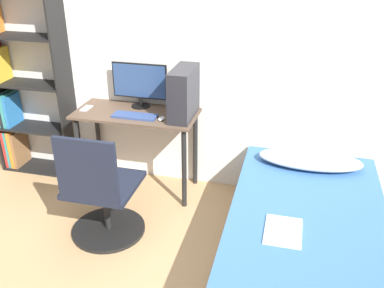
% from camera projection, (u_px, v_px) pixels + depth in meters
% --- Properties ---
extents(ground_plane, '(14.00, 14.00, 0.00)m').
position_uv_depth(ground_plane, '(138.00, 272.00, 3.10)').
color(ground_plane, tan).
extents(wall_back, '(8.00, 0.05, 2.50)m').
position_uv_depth(wall_back, '(186.00, 55.00, 3.76)').
color(wall_back, silver).
rests_on(wall_back, ground_plane).
extents(desk, '(1.10, 0.51, 0.78)m').
position_uv_depth(desk, '(137.00, 126.00, 3.87)').
color(desk, brown).
rests_on(desk, ground_plane).
extents(bookshelf, '(0.77, 0.30, 1.84)m').
position_uv_depth(bookshelf, '(18.00, 90.00, 4.15)').
color(bookshelf, black).
rests_on(bookshelf, ground_plane).
extents(office_chair, '(0.60, 0.60, 0.95)m').
position_uv_depth(office_chair, '(102.00, 199.00, 3.33)').
color(office_chair, black).
rests_on(office_chair, ground_plane).
extents(bed, '(1.12, 1.97, 0.45)m').
position_uv_depth(bed, '(305.00, 240.00, 3.08)').
color(bed, '#4C3D2D').
rests_on(bed, ground_plane).
extents(pillow, '(0.85, 0.36, 0.11)m').
position_uv_depth(pillow, '(310.00, 159.00, 3.59)').
color(pillow, '#B2B7C6').
rests_on(pillow, bed).
extents(magazine, '(0.24, 0.32, 0.01)m').
position_uv_depth(magazine, '(283.00, 231.00, 2.80)').
color(magazine, silver).
rests_on(magazine, bed).
extents(monitor, '(0.51, 0.17, 0.41)m').
position_uv_depth(monitor, '(140.00, 83.00, 3.85)').
color(monitor, black).
rests_on(monitor, desk).
extents(keyboard, '(0.39, 0.14, 0.02)m').
position_uv_depth(keyboard, '(135.00, 116.00, 3.71)').
color(keyboard, '#33477A').
rests_on(keyboard, desk).
extents(pc_tower, '(0.18, 0.44, 0.43)m').
position_uv_depth(pc_tower, '(184.00, 93.00, 3.63)').
color(pc_tower, '#232328').
rests_on(pc_tower, desk).
extents(mouse, '(0.06, 0.09, 0.02)m').
position_uv_depth(mouse, '(162.00, 119.00, 3.66)').
color(mouse, silver).
rests_on(mouse, desk).
extents(phone, '(0.07, 0.14, 0.01)m').
position_uv_depth(phone, '(86.00, 108.00, 3.89)').
color(phone, '#B7B7BC').
rests_on(phone, desk).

